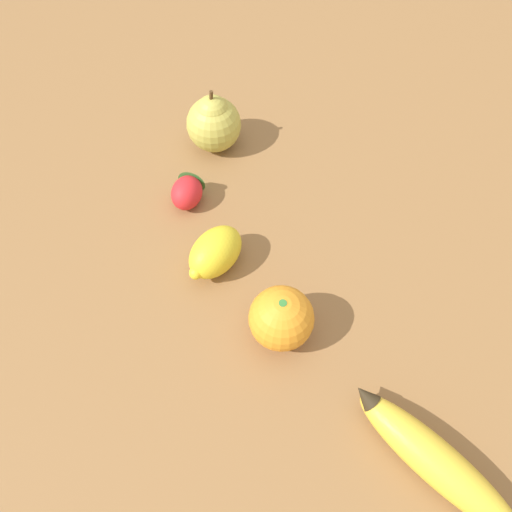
{
  "coord_description": "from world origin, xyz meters",
  "views": [
    {
      "loc": [
        -0.28,
        0.01,
        0.53
      ],
      "look_at": [
        0.03,
        0.11,
        0.03
      ],
      "focal_mm": 35.0,
      "sensor_mm": 36.0,
      "label": 1
    }
  ],
  "objects_px": {
    "pear": "(214,122)",
    "lemon": "(215,252)",
    "strawberry": "(188,190)",
    "banana": "(434,460)",
    "orange": "(281,318)"
  },
  "relations": [
    {
      "from": "pear",
      "to": "lemon",
      "type": "relative_size",
      "value": 1.07
    },
    {
      "from": "strawberry",
      "to": "lemon",
      "type": "bearing_deg",
      "value": -142.44
    },
    {
      "from": "banana",
      "to": "orange",
      "type": "height_order",
      "value": "orange"
    },
    {
      "from": "orange",
      "to": "pear",
      "type": "distance_m",
      "value": 0.32
    },
    {
      "from": "banana",
      "to": "strawberry",
      "type": "xyz_separation_m",
      "value": [
        0.24,
        0.36,
        -0.0
      ]
    },
    {
      "from": "banana",
      "to": "orange",
      "type": "distance_m",
      "value": 0.2
    },
    {
      "from": "banana",
      "to": "pear",
      "type": "height_order",
      "value": "pear"
    },
    {
      "from": "strawberry",
      "to": "lemon",
      "type": "xyz_separation_m",
      "value": [
        -0.08,
        -0.07,
        0.01
      ]
    },
    {
      "from": "pear",
      "to": "orange",
      "type": "bearing_deg",
      "value": -145.42
    },
    {
      "from": "strawberry",
      "to": "banana",
      "type": "bearing_deg",
      "value": -126.57
    },
    {
      "from": "lemon",
      "to": "banana",
      "type": "bearing_deg",
      "value": -118.39
    },
    {
      "from": "pear",
      "to": "strawberry",
      "type": "distance_m",
      "value": 0.11
    },
    {
      "from": "orange",
      "to": "lemon",
      "type": "distance_m",
      "value": 0.12
    },
    {
      "from": "banana",
      "to": "strawberry",
      "type": "distance_m",
      "value": 0.43
    },
    {
      "from": "orange",
      "to": "strawberry",
      "type": "height_order",
      "value": "orange"
    }
  ]
}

